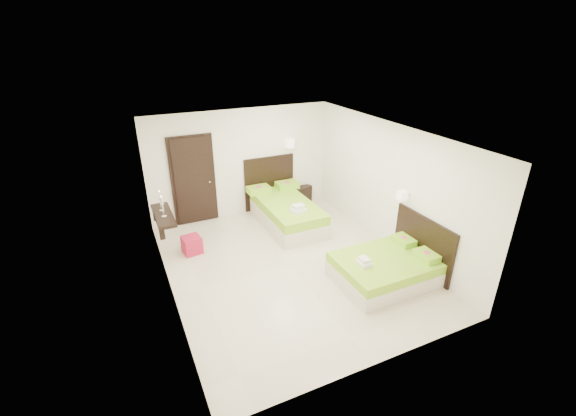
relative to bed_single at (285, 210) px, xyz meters
name	(u,v)px	position (x,y,z in m)	size (l,w,h in m)	color
floor	(290,265)	(-0.71, -1.75, -0.33)	(5.50, 5.50, 0.00)	beige
bed_single	(285,210)	(0.00, 0.00, 0.00)	(1.32, 2.20, 1.82)	beige
bed_double	(388,266)	(0.74, -2.92, -0.07)	(1.76, 1.49, 1.45)	beige
nightstand	(299,194)	(0.86, 0.97, -0.11)	(0.51, 0.46, 0.46)	black
ottoman	(192,245)	(-2.33, -0.44, -0.15)	(0.36, 0.36, 0.36)	#A11533
door	(194,181)	(-1.91, 0.95, 0.72)	(1.02, 0.15, 2.14)	black
console_shelf	(163,216)	(-2.79, -0.15, 0.48)	(0.35, 1.20, 0.78)	black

